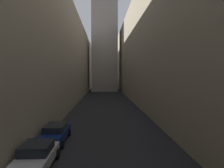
% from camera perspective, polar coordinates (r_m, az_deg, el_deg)
% --- Properties ---
extents(ground_plane, '(264.00, 264.00, 0.00)m').
position_cam_1_polar(ground_plane, '(40.30, -1.93, -5.26)').
color(ground_plane, black).
extents(building_block_left, '(13.03, 108.00, 18.03)m').
position_cam_1_polar(building_block_left, '(43.62, -18.09, 7.09)').
color(building_block_left, gray).
rests_on(building_block_left, ground).
extents(building_block_right, '(13.93, 108.00, 21.25)m').
position_cam_1_polar(building_block_right, '(44.15, 14.63, 9.18)').
color(building_block_right, gray).
rests_on(building_block_right, ground).
extents(clock_tower, '(9.51, 9.51, 59.81)m').
position_cam_1_polar(clock_tower, '(72.65, -2.24, 23.33)').
color(clock_tower, gray).
rests_on(clock_tower, ground).
extents(parked_car_left_third, '(2.03, 3.95, 1.52)m').
position_cam_1_polar(parked_car_left_third, '(13.03, -21.26, -19.02)').
color(parked_car_left_third, '#B7B7BC').
rests_on(parked_car_left_third, ground).
extents(parked_car_left_far, '(1.90, 4.49, 1.49)m').
position_cam_1_polar(parked_car_left_far, '(17.22, -16.22, -13.58)').
color(parked_car_left_far, navy).
rests_on(parked_car_left_far, ground).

